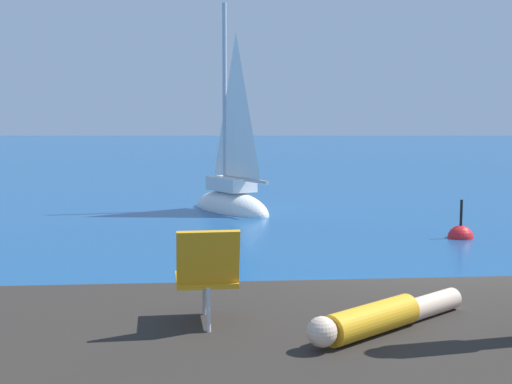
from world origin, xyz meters
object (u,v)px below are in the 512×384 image
beach_chair (207,271)px  marker_buoy (460,238)px  person_sunbather (382,317)px  sailboat_near (231,199)px

beach_chair → marker_buoy: (4.84, 9.73, -1.48)m
marker_buoy → person_sunbather: bearing=-109.4°
person_sunbather → marker_buoy: 10.51m
sailboat_near → person_sunbather: 14.26m
sailboat_near → marker_buoy: bearing=-164.2°
person_sunbather → beach_chair: bearing=133.0°
beach_chair → marker_buoy: beach_chair is taller
marker_buoy → beach_chair: bearing=-116.4°
person_sunbather → beach_chair: beach_chair is taller
marker_buoy → sailboat_near: bearing=140.6°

